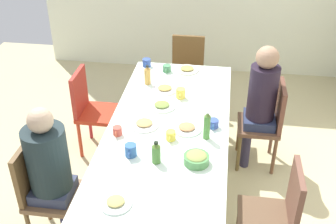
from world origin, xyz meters
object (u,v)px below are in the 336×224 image
Objects in this scene: plate_3 at (187,69)px; bottle_2 at (147,75)px; cup_2 at (213,124)px; cup_3 at (131,150)px; plate_0 at (165,89)px; cup_4 at (181,93)px; bottle_1 at (156,153)px; plate_1 at (187,128)px; plate_2 at (116,202)px; plate_5 at (144,124)px; person_1 at (261,98)px; cup_0 at (167,68)px; cup_5 at (171,136)px; dining_table at (168,134)px; bottle_0 at (207,126)px; bowl_0 at (196,158)px; cup_6 at (117,131)px; chair_3 at (91,107)px; plate_4 at (162,106)px; chair_4 at (43,189)px; cup_1 at (147,63)px; chair_0 at (187,70)px; chair_1 at (267,120)px; person_4 at (50,166)px; chair_2 at (277,212)px.

bottle_2 is (0.35, -0.36, 0.08)m from plate_3.
cup_3 is (0.48, -0.60, 0.01)m from cup_2.
plate_0 is 0.21m from cup_4.
plate_0 is 1.11m from bottle_1.
plate_1 is 1.00m from plate_2.
person_1 is at bearing 121.81° from plate_5.
cup_5 is at bearing 9.70° from cup_0.
dining_table is at bearing 8.77° from cup_0.
cup_3 is 0.37m from cup_5.
bottle_0 is at bearing -16.11° from cup_2.
bowl_0 is 0.72m from cup_6.
chair_3 reaches higher than plate_1.
plate_0 is 0.32m from plate_4.
bottle_1 is (0.03, -0.30, 0.04)m from bowl_0.
cup_2 is at bearing 124.88° from cup_5.
chair_3 is 1.23m from chair_4.
plate_2 is at bearing 1.34° from cup_3.
cup_6 is (-0.26, -0.17, -0.01)m from cup_3.
cup_2 reaches higher than plate_0.
dining_table is 9.80× the size of bottle_0.
person_1 reaches higher than chair_4.
plate_4 is 1.22× the size of bottle_2.
chair_3 is at bearing -113.96° from cup_2.
plate_0 is 0.57m from cup_1.
chair_0 is at bearing 164.51° from cup_0.
person_1 is at bearing 57.65° from plate_3.
bottle_1 is at bearing -21.26° from plate_1.
plate_1 is 1.11m from plate_3.
plate_5 is (1.09, -0.25, -0.00)m from plate_3.
cup_0 is (-1.05, -0.32, 0.02)m from plate_1.
bottle_1 is at bearing -2.49° from dining_table.
chair_1 is at bearing 133.28° from cup_5.
cup_1 is at bearing 167.00° from person_4.
bottle_2 is at bearing 156.94° from chair_4.
plate_4 is (-0.93, 0.70, 0.03)m from person_4.
bottle_1 reaches higher than cup_2.
cup_5 is (0.79, -0.75, 0.04)m from person_1.
cup_2 is 0.19m from bottle_0.
plate_2 is at bearing 60.62° from person_4.
plate_0 is 1.14m from bowl_0.
plate_4 is 0.97× the size of bottle_0.
person_4 is 9.98× the size of cup_1.
dining_table is 0.39m from bottle_0.
person_1 is 6.63× the size of bowl_0.
chair_2 is 0.98m from bottle_1.
plate_2 is at bearing 13.08° from cup_6.
bottle_2 is (-0.75, -0.47, 0.08)m from plate_1.
plate_3 is (0.52, 0.05, 0.26)m from chair_0.
cup_1 is (-1.14, -0.55, 0.03)m from plate_1.
dining_table is 0.82m from bottle_2.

